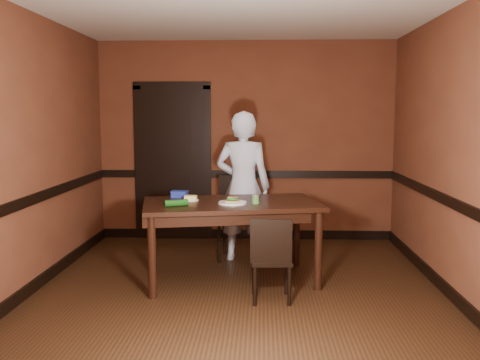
# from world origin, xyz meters

# --- Properties ---
(floor) EXTENTS (4.00, 4.50, 0.01)m
(floor) POSITION_xyz_m (0.00, 0.00, 0.00)
(floor) COLOR black
(floor) RESTS_ON ground
(ceiling) EXTENTS (4.00, 4.50, 0.01)m
(ceiling) POSITION_xyz_m (0.00, 0.00, 2.70)
(ceiling) COLOR silver
(ceiling) RESTS_ON ground
(wall_back) EXTENTS (4.00, 0.02, 2.70)m
(wall_back) POSITION_xyz_m (0.00, 2.25, 1.35)
(wall_back) COLOR brown
(wall_back) RESTS_ON ground
(wall_front) EXTENTS (4.00, 0.02, 2.70)m
(wall_front) POSITION_xyz_m (0.00, -2.25, 1.35)
(wall_front) COLOR brown
(wall_front) RESTS_ON ground
(wall_left) EXTENTS (0.02, 4.50, 2.70)m
(wall_left) POSITION_xyz_m (-2.00, 0.00, 1.35)
(wall_left) COLOR brown
(wall_left) RESTS_ON ground
(wall_right) EXTENTS (0.02, 4.50, 2.70)m
(wall_right) POSITION_xyz_m (2.00, 0.00, 1.35)
(wall_right) COLOR brown
(wall_right) RESTS_ON ground
(dado_back) EXTENTS (4.00, 0.03, 0.10)m
(dado_back) POSITION_xyz_m (0.00, 2.23, 0.90)
(dado_back) COLOR black
(dado_back) RESTS_ON ground
(dado_left) EXTENTS (0.03, 4.50, 0.10)m
(dado_left) POSITION_xyz_m (-1.99, 0.00, 0.90)
(dado_left) COLOR black
(dado_left) RESTS_ON ground
(dado_right) EXTENTS (0.03, 4.50, 0.10)m
(dado_right) POSITION_xyz_m (1.99, 0.00, 0.90)
(dado_right) COLOR black
(dado_right) RESTS_ON ground
(baseboard_back) EXTENTS (4.00, 0.03, 0.12)m
(baseboard_back) POSITION_xyz_m (0.00, 2.23, 0.06)
(baseboard_back) COLOR black
(baseboard_back) RESTS_ON ground
(baseboard_left) EXTENTS (0.03, 4.50, 0.12)m
(baseboard_left) POSITION_xyz_m (-1.99, 0.00, 0.06)
(baseboard_left) COLOR black
(baseboard_left) RESTS_ON ground
(baseboard_right) EXTENTS (0.03, 4.50, 0.12)m
(baseboard_right) POSITION_xyz_m (1.99, 0.00, 0.06)
(baseboard_right) COLOR black
(baseboard_right) RESTS_ON ground
(door) EXTENTS (1.05, 0.07, 2.20)m
(door) POSITION_xyz_m (-1.00, 2.22, 1.09)
(door) COLOR black
(door) RESTS_ON ground
(dining_table) EXTENTS (1.92, 1.31, 0.83)m
(dining_table) POSITION_xyz_m (-0.09, 0.33, 0.41)
(dining_table) COLOR black
(dining_table) RESTS_ON floor
(chair_far) EXTENTS (0.49, 0.49, 0.98)m
(chair_far) POSITION_xyz_m (-0.05, 1.17, 0.49)
(chair_far) COLOR black
(chair_far) RESTS_ON floor
(chair_near) EXTENTS (0.39, 0.39, 0.79)m
(chair_near) POSITION_xyz_m (0.31, -0.24, 0.40)
(chair_near) COLOR black
(chair_near) RESTS_ON floor
(person) EXTENTS (0.69, 0.51, 1.75)m
(person) POSITION_xyz_m (0.00, 1.15, 0.88)
(person) COLOR silver
(person) RESTS_ON floor
(sandwich_plate) EXTENTS (0.28, 0.28, 0.07)m
(sandwich_plate) POSITION_xyz_m (-0.07, 0.22, 0.85)
(sandwich_plate) COLOR white
(sandwich_plate) RESTS_ON dining_table
(sauce_jar) EXTENTS (0.08, 0.08, 0.09)m
(sauce_jar) POSITION_xyz_m (0.16, 0.23, 0.87)
(sauce_jar) COLOR #4C893D
(sauce_jar) RESTS_ON dining_table
(cheese_saucer) EXTENTS (0.17, 0.17, 0.05)m
(cheese_saucer) POSITION_xyz_m (-0.51, 0.40, 0.85)
(cheese_saucer) COLOR white
(cheese_saucer) RESTS_ON dining_table
(food_tub) EXTENTS (0.19, 0.14, 0.07)m
(food_tub) POSITION_xyz_m (-0.66, 0.60, 0.86)
(food_tub) COLOR #2539B0
(food_tub) RESTS_ON dining_table
(wrapped_veg) EXTENTS (0.24, 0.16, 0.06)m
(wrapped_veg) POSITION_xyz_m (-0.61, 0.04, 0.86)
(wrapped_veg) COLOR #154A13
(wrapped_veg) RESTS_ON dining_table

